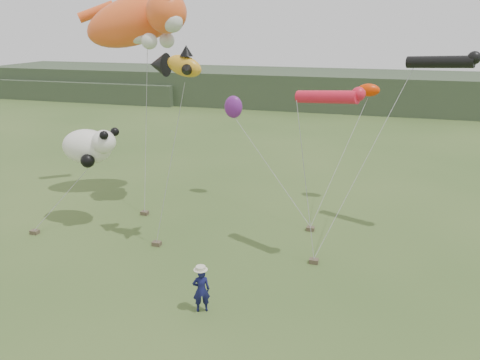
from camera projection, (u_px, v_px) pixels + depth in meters
name	position (u px, v px, depth m)	size (l,w,h in m)	color
ground	(181.00, 301.00, 16.78)	(120.00, 120.00, 0.00)	#385123
headland	(299.00, 89.00, 57.73)	(90.00, 13.00, 4.00)	#2D3D28
festival_attendant	(201.00, 290.00, 15.98)	(0.60, 0.39, 1.63)	#121443
sandbag_anchors	(189.00, 234.00, 21.90)	(13.48, 4.31, 0.19)	brown
cat_kite	(143.00, 19.00, 23.95)	(7.14, 4.60, 3.93)	#FD5B22
fish_kite	(175.00, 65.00, 18.94)	(2.57, 1.69, 1.39)	gold
tube_kites	(397.00, 76.00, 19.10)	(7.22, 5.69, 1.98)	black
panda_kite	(90.00, 146.00, 22.26)	(2.94, 1.90, 1.83)	white
misc_kites	(283.00, 101.00, 25.08)	(8.11, 1.80, 1.98)	#E73100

